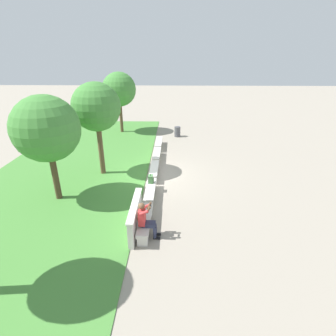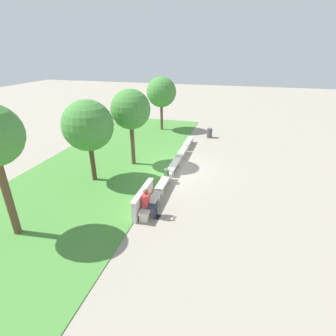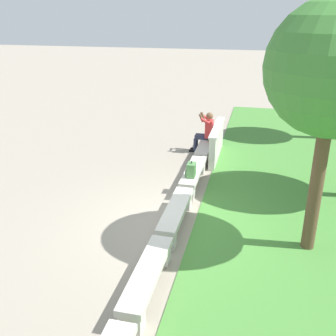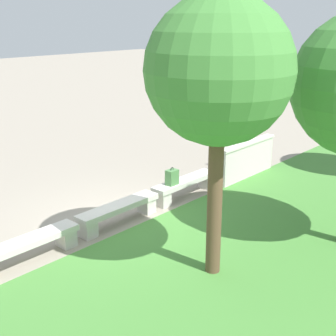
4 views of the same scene
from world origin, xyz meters
The scene contains 14 objects.
ground_plane centered at (0.00, 0.00, 0.00)m, with size 80.00×80.00×0.00m, color gray.
grass_strip centered at (0.00, 4.38, 0.01)m, with size 22.80×8.00×0.03m, color #478438.
bench_main centered at (-4.38, 0.00, 0.30)m, with size 2.03×0.40×0.45m.
bench_near centered at (-2.19, 0.00, 0.30)m, with size 2.03×0.40×0.45m.
bench_mid centered at (0.00, 0.00, 0.30)m, with size 2.03×0.40×0.45m.
bench_far centered at (2.19, 0.00, 0.30)m, with size 2.03×0.40×0.45m.
bench_end centered at (4.38, 0.00, 0.30)m, with size 2.03×0.40×0.45m.
backrest_wall_with_plaque centered at (-4.38, 0.34, 0.52)m, with size 2.34×0.24×1.01m.
person_photographer centered at (-4.83, -0.08, 0.74)m, with size 0.48×0.73×1.32m.
backpack centered at (-1.66, 0.02, 0.63)m, with size 0.28×0.24×0.43m.
tree_behind_wall centered at (-2.36, 3.94, 3.07)m, with size 2.60×2.60×4.38m.
tree_right_background centered at (0.24, 2.67, 3.41)m, with size 2.30×2.30×4.59m.
tree_far_back centered at (8.01, 3.13, 3.25)m, with size 2.51×2.51×4.52m.
trash_bin centered at (6.86, -1.24, 0.38)m, with size 0.44×0.44×0.75m, color #4C4C51.
Camera 2 is at (-13.76, -3.36, 6.66)m, focal length 28.00 mm.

